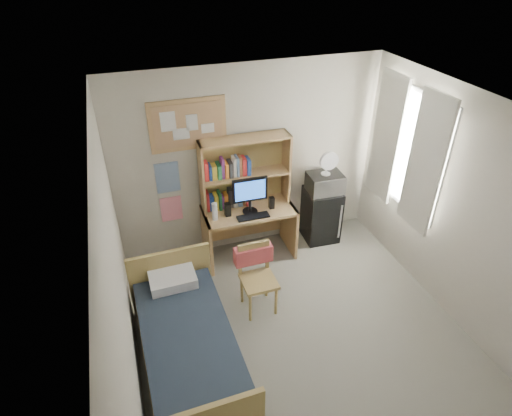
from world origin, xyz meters
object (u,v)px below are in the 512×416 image
object	(u,v)px
bed	(189,349)
speaker_left	(228,210)
desk_chair	(259,281)
desk_fan	(327,164)
speaker_right	(272,203)
bulletin_board	(188,125)
microwave	(325,183)
mini_fridge	(321,214)
monitor	(250,196)
desk	(249,232)

from	to	relation	value
bed	speaker_left	xyz separation A→B (m)	(0.86, 1.52, 0.60)
desk_chair	desk_fan	xyz separation A→B (m)	(1.33, 1.06, 0.80)
bed	speaker_right	world-z (taller)	speaker_right
desk_chair	bulletin_board	bearing A→B (deg)	108.33
bed	microwave	size ratio (longest dim) A/B	3.91
speaker_left	speaker_right	world-z (taller)	speaker_left
desk_chair	desk_fan	size ratio (longest dim) A/B	2.72
mini_fridge	monitor	distance (m)	1.29
bulletin_board	bed	size ratio (longest dim) A/B	0.51
monitor	speaker_left	world-z (taller)	monitor
bed	speaker_right	bearing A→B (deg)	45.03
bulletin_board	microwave	size ratio (longest dim) A/B	2.01
monitor	speaker_left	xyz separation A→B (m)	(-0.30, 0.01, -0.15)
desk_chair	mini_fridge	distance (m)	1.72
bulletin_board	desk_fan	size ratio (longest dim) A/B	2.93
bulletin_board	desk	xyz separation A→B (m)	(0.66, -0.31, -1.54)
bulletin_board	mini_fridge	bearing A→B (deg)	-7.78
desk_chair	microwave	xyz separation A→B (m)	(1.33, 1.06, 0.51)
speaker_right	mini_fridge	bearing A→B (deg)	10.27
speaker_left	microwave	xyz separation A→B (m)	(1.43, 0.10, 0.09)
mini_fridge	microwave	xyz separation A→B (m)	(-0.00, -0.02, 0.54)
bed	microwave	xyz separation A→B (m)	(2.28, 1.62, 0.69)
bulletin_board	speaker_left	bearing A→B (deg)	-45.51
mini_fridge	speaker_left	world-z (taller)	speaker_left
mini_fridge	bed	xyz separation A→B (m)	(-2.28, -1.64, -0.15)
desk	speaker_left	world-z (taller)	speaker_left
desk	mini_fridge	world-z (taller)	mini_fridge
mini_fridge	bed	size ratio (longest dim) A/B	0.44
monitor	speaker_right	bearing A→B (deg)	-0.00
desk_fan	mini_fridge	bearing A→B (deg)	90.00
speaker_right	microwave	distance (m)	0.84
bed	speaker_right	size ratio (longest dim) A/B	11.10
desk_chair	monitor	bearing A→B (deg)	77.45
microwave	desk_fan	size ratio (longest dim) A/B	1.46
desk_chair	desk_fan	distance (m)	1.88
desk	mini_fridge	size ratio (longest dim) A/B	1.52
speaker_right	bulletin_board	bearing A→B (deg)	159.78
mini_fridge	bed	distance (m)	2.81
desk_chair	speaker_right	distance (m)	1.15
desk	desk_fan	size ratio (longest dim) A/B	3.81
microwave	monitor	bearing A→B (deg)	-171.27
speaker_right	microwave	bearing A→B (deg)	8.93
monitor	desk_fan	distance (m)	1.15
bed	microwave	bearing A→B (deg)	34.39
mini_fridge	speaker_right	xyz separation A→B (m)	(-0.83, -0.13, 0.44)
speaker_left	desk_fan	bearing A→B (deg)	5.20
bulletin_board	mini_fridge	distance (m)	2.36
speaker_right	bed	bearing A→B (deg)	-132.83
desk_chair	speaker_right	size ratio (longest dim) A/B	5.28
bulletin_board	desk_chair	size ratio (longest dim) A/B	1.08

